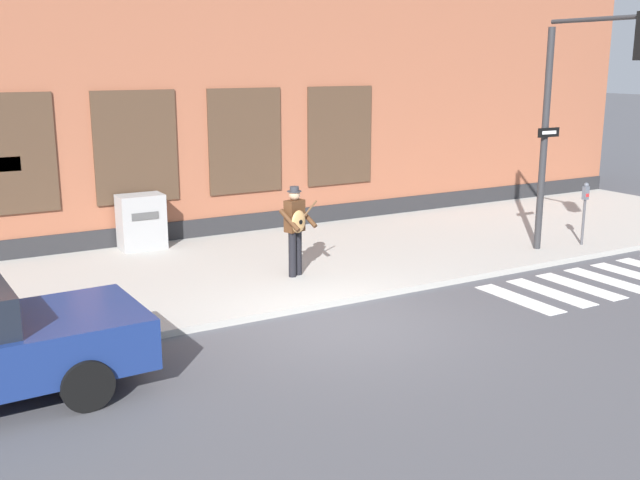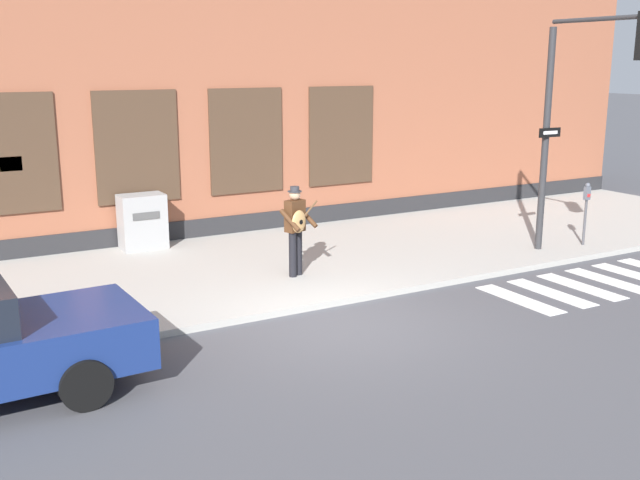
# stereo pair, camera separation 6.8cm
# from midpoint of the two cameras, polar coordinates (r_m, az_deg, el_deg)

# --- Properties ---
(ground_plane) EXTENTS (160.00, 160.00, 0.00)m
(ground_plane) POSITION_cam_midpoint_polar(r_m,az_deg,el_deg) (12.35, 1.47, -6.46)
(ground_plane) COLOR #4C4C51
(sidewalk) EXTENTS (28.00, 5.83, 0.12)m
(sidewalk) POSITION_cam_midpoint_polar(r_m,az_deg,el_deg) (15.51, -5.75, -2.13)
(sidewalk) COLOR #ADAAA3
(sidewalk) RESTS_ON ground
(building_backdrop) EXTENTS (28.00, 4.06, 8.12)m
(building_backdrop) POSITION_cam_midpoint_polar(r_m,az_deg,el_deg) (19.53, -12.11, 12.72)
(building_backdrop) COLOR #99563D
(building_backdrop) RESTS_ON ground
(crosswalk) EXTENTS (5.20, 1.90, 0.01)m
(crosswalk) POSITION_cam_midpoint_polar(r_m,az_deg,el_deg) (15.80, 21.00, -2.89)
(crosswalk) COLOR silver
(crosswalk) RESTS_ON ground
(busker) EXTENTS (0.78, 0.66, 1.77)m
(busker) POSITION_cam_midpoint_polar(r_m,az_deg,el_deg) (14.42, -2.01, 1.10)
(busker) COLOR black
(busker) RESTS_ON sidewalk
(traffic_light) EXTENTS (0.60, 2.67, 4.99)m
(traffic_light) POSITION_cam_midpoint_polar(r_m,az_deg,el_deg) (16.32, 19.37, 10.45)
(traffic_light) COLOR #2D2D30
(traffic_light) RESTS_ON sidewalk
(parking_meter) EXTENTS (0.13, 0.11, 1.44)m
(parking_meter) POSITION_cam_midpoint_polar(r_m,az_deg,el_deg) (17.97, 19.42, 2.60)
(parking_meter) COLOR #47474C
(parking_meter) RESTS_ON sidewalk
(utility_box) EXTENTS (0.99, 0.64, 1.23)m
(utility_box) POSITION_cam_midpoint_polar(r_m,az_deg,el_deg) (17.13, -13.56, 1.37)
(utility_box) COLOR #9E9E9E
(utility_box) RESTS_ON sidewalk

